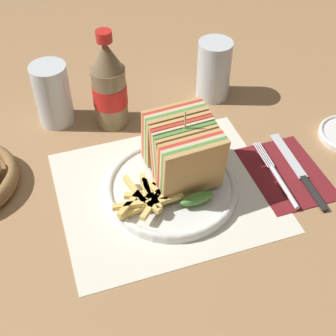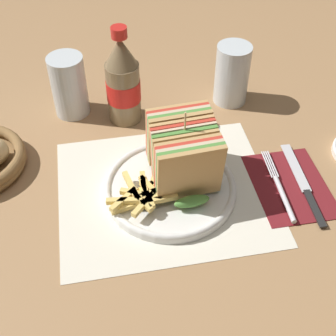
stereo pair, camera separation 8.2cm
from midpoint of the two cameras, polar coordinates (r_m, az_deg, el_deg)
The scene contains 11 objects.
ground_plane at distance 0.85m, azimuth 4.62°, elevation -2.17°, with size 4.00×4.00×0.00m, color #9E754C.
placemat at distance 0.83m, azimuth 2.45°, elevation -2.93°, with size 0.38×0.32×0.00m.
plate_main at distance 0.83m, azimuth 3.09°, elevation -2.56°, with size 0.23×0.23×0.02m.
club_sandwich at distance 0.80m, azimuth 4.68°, elevation 1.66°, with size 0.12×0.17×0.15m.
fries_pile at distance 0.79m, azimuth -0.24°, elevation -3.48°, with size 0.12×0.10×0.02m.
napkin at distance 0.88m, azimuth 17.24°, elevation -2.13°, with size 0.13×0.18×0.00m.
fork at distance 0.86m, azimuth 16.34°, elevation -2.86°, with size 0.02×0.17×0.01m.
knife at distance 0.89m, azimuth 18.68°, elevation -1.87°, with size 0.02×0.21×0.00m.
coke_bottle_near at distance 0.94m, azimuth -3.00°, elevation 10.31°, with size 0.07×0.07×0.21m.
glass_near at distance 1.02m, azimuth 10.08°, elevation 10.72°, with size 0.07×0.07×0.13m.
glass_far at distance 0.99m, azimuth -9.58°, elevation 9.33°, with size 0.07×0.07×0.13m.
Camera 2 is at (-0.13, -0.57, 0.62)m, focal length 50.00 mm.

